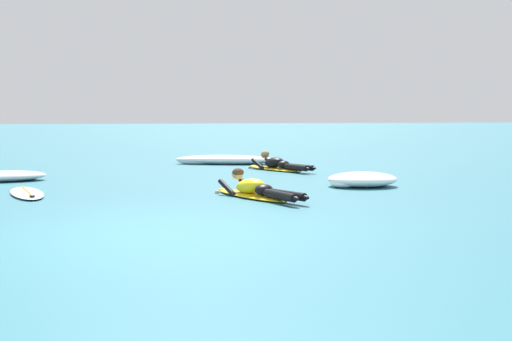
# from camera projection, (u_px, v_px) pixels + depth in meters

# --- Properties ---
(ground_plane) EXTENTS (120.00, 120.00, 0.00)m
(ground_plane) POSITION_uv_depth(u_px,v_px,m) (150.00, 166.00, 17.84)
(ground_plane) COLOR #2D6B7A
(surfer_near) EXTENTS (1.43, 2.37, 0.54)m
(surfer_near) POSITION_uv_depth(u_px,v_px,m) (255.00, 190.00, 11.21)
(surfer_near) COLOR yellow
(surfer_near) RESTS_ON ground
(surfer_far) EXTENTS (1.51, 2.29, 0.54)m
(surfer_far) POSITION_uv_depth(u_px,v_px,m) (278.00, 165.00, 16.38)
(surfer_far) COLOR yellow
(surfer_far) RESTS_ON ground
(drifting_surfboard) EXTENTS (1.10, 2.05, 0.16)m
(drifting_surfboard) POSITION_uv_depth(u_px,v_px,m) (27.00, 193.00, 11.63)
(drifting_surfboard) COLOR white
(drifting_surfboard) RESTS_ON ground
(whitewater_front) EXTENTS (3.02, 1.46, 0.27)m
(whitewater_front) POSITION_uv_depth(u_px,v_px,m) (226.00, 160.00, 18.32)
(whitewater_front) COLOR white
(whitewater_front) RESTS_ON ground
(whitewater_mid_right) EXTENTS (1.48, 1.17, 0.30)m
(whitewater_mid_right) POSITION_uv_depth(u_px,v_px,m) (362.00, 180.00, 12.91)
(whitewater_mid_right) COLOR white
(whitewater_mid_right) RESTS_ON ground
(whitewater_back) EXTENTS (1.83, 1.10, 0.23)m
(whitewater_back) POSITION_uv_depth(u_px,v_px,m) (5.00, 176.00, 13.90)
(whitewater_back) COLOR white
(whitewater_back) RESTS_ON ground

